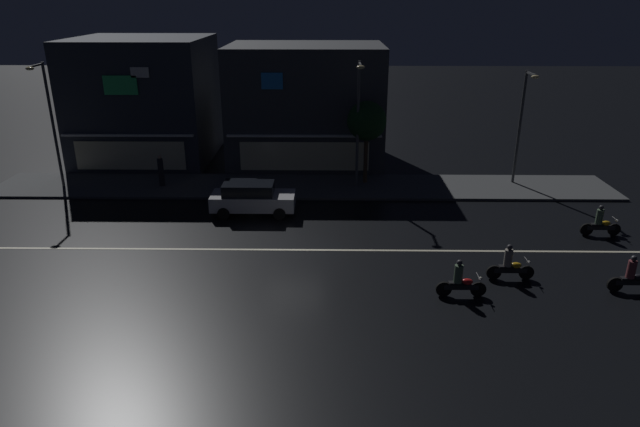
% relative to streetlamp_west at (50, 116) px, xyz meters
% --- Properties ---
extents(ground_plane, '(140.00, 140.00, 0.00)m').
position_rel_streetlamp_west_xyz_m(ground_plane, '(14.12, -8.17, -4.33)').
color(ground_plane, black).
extents(lane_divider_stripe, '(34.42, 0.16, 0.01)m').
position_rel_streetlamp_west_xyz_m(lane_divider_stripe, '(14.12, -8.17, -4.32)').
color(lane_divider_stripe, beige).
rests_on(lane_divider_stripe, ground).
extents(sidewalk_far, '(36.23, 4.41, 0.14)m').
position_rel_streetlamp_west_xyz_m(sidewalk_far, '(14.12, 0.55, -4.26)').
color(sidewalk_far, '#424447').
rests_on(sidewalk_far, ground).
extents(storefront_left_block, '(10.00, 7.37, 7.69)m').
position_rel_streetlamp_west_xyz_m(storefront_left_block, '(14.12, 6.36, -0.49)').
color(storefront_left_block, '#383A3F').
rests_on(storefront_left_block, ground).
extents(storefront_center_block, '(8.57, 8.59, 8.08)m').
position_rel_streetlamp_west_xyz_m(storefront_center_block, '(3.25, 6.97, -0.29)').
color(storefront_center_block, '#2D333D').
rests_on(storefront_center_block, ground).
extents(streetlamp_west, '(0.44, 1.64, 7.10)m').
position_rel_streetlamp_west_xyz_m(streetlamp_west, '(0.00, 0.00, 0.00)').
color(streetlamp_west, '#47494C').
rests_on(streetlamp_west, sidewalk_far).
extents(streetlamp_mid, '(0.44, 1.64, 7.16)m').
position_rel_streetlamp_west_xyz_m(streetlamp_mid, '(17.26, 0.32, 0.03)').
color(streetlamp_mid, '#47494C').
rests_on(streetlamp_mid, sidewalk_far).
extents(streetlamp_east, '(0.44, 1.64, 6.57)m').
position_rel_streetlamp_west_xyz_m(streetlamp_east, '(26.70, 1.12, -0.28)').
color(streetlamp_east, '#47494C').
rests_on(streetlamp_east, sidewalk_far).
extents(pedestrian_on_sidewalk, '(0.33, 0.33, 1.84)m').
position_rel_streetlamp_west_xyz_m(pedestrian_on_sidewalk, '(5.80, 0.41, -3.33)').
color(pedestrian_on_sidewalk, '#232328').
rests_on(pedestrian_on_sidewalk, sidewalk_far).
extents(street_tree, '(2.29, 2.29, 4.86)m').
position_rel_streetlamp_west_xyz_m(street_tree, '(17.81, 1.20, -0.50)').
color(street_tree, '#473323').
rests_on(street_tree, sidewalk_far).
extents(parked_car_near_kerb, '(4.30, 1.98, 1.67)m').
position_rel_streetlamp_west_xyz_m(parked_car_near_kerb, '(11.66, -3.67, -3.46)').
color(parked_car_near_kerb, silver).
rests_on(parked_car_near_kerb, ground).
extents(motorcycle_lead, '(1.90, 0.60, 1.52)m').
position_rel_streetlamp_west_xyz_m(motorcycle_lead, '(20.56, -12.18, -3.70)').
color(motorcycle_lead, black).
rests_on(motorcycle_lead, ground).
extents(motorcycle_following, '(1.90, 0.60, 1.52)m').
position_rel_streetlamp_west_xyz_m(motorcycle_following, '(22.83, -10.79, -3.70)').
color(motorcycle_following, black).
rests_on(motorcycle_following, ground).
extents(motorcycle_opposite_lane, '(1.90, 0.60, 1.52)m').
position_rel_streetlamp_west_xyz_m(motorcycle_opposite_lane, '(28.42, -6.32, -3.70)').
color(motorcycle_opposite_lane, black).
rests_on(motorcycle_opposite_lane, ground).
extents(motorcycle_trailing_far, '(1.90, 0.60, 1.52)m').
position_rel_streetlamp_west_xyz_m(motorcycle_trailing_far, '(27.20, -11.72, -3.70)').
color(motorcycle_trailing_far, black).
rests_on(motorcycle_trailing_far, ground).
extents(traffic_cone, '(0.36, 0.36, 0.55)m').
position_rel_streetlamp_west_xyz_m(traffic_cone, '(10.32, -2.54, -4.05)').
color(traffic_cone, orange).
rests_on(traffic_cone, ground).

